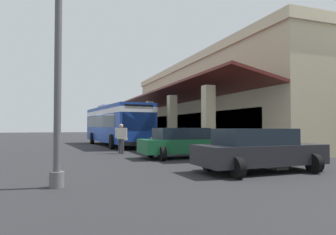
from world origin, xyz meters
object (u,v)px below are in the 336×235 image
object	(u,v)px
transit_bus	(116,123)
potted_palm	(151,134)
pedestrian	(121,137)
lot_light_pole	(58,43)
parked_sedan_charcoal	(258,150)
parked_sedan_green	(184,143)

from	to	relation	value
transit_bus	potted_palm	bearing A→B (deg)	131.85
pedestrian	lot_light_pole	size ratio (longest dim) A/B	0.25
parked_sedan_charcoal	pedestrian	distance (m)	9.00
parked_sedan_charcoal	pedestrian	xyz separation A→B (m)	(-8.47, -3.02, 0.20)
transit_bus	lot_light_pole	size ratio (longest dim) A/B	1.67
pedestrian	parked_sedan_charcoal	bearing A→B (deg)	19.59
potted_palm	parked_sedan_charcoal	bearing A→B (deg)	-5.89
potted_palm	lot_light_pole	size ratio (longest dim) A/B	0.45
parked_sedan_charcoal	lot_light_pole	distance (m)	7.07
pedestrian	potted_palm	size ratio (longest dim) A/B	0.55
pedestrian	lot_light_pole	bearing A→B (deg)	-20.83
transit_bus	potted_palm	distance (m)	5.49
parked_sedan_green	lot_light_pole	xyz separation A→B (m)	(5.60, -5.85, 2.92)
parked_sedan_charcoal	potted_palm	bearing A→B (deg)	174.11
potted_palm	lot_light_pole	world-z (taller)	lot_light_pole
parked_sedan_charcoal	potted_palm	size ratio (longest dim) A/B	1.46
potted_palm	transit_bus	bearing A→B (deg)	-48.15
pedestrian	lot_light_pole	distance (m)	9.95
parked_sedan_charcoal	lot_light_pole	xyz separation A→B (m)	(0.47, -6.42, 2.92)
parked_sedan_charcoal	pedestrian	bearing A→B (deg)	-160.41
transit_bus	lot_light_pole	xyz separation A→B (m)	(16.31, -4.41, 1.82)
transit_bus	parked_sedan_green	world-z (taller)	transit_bus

